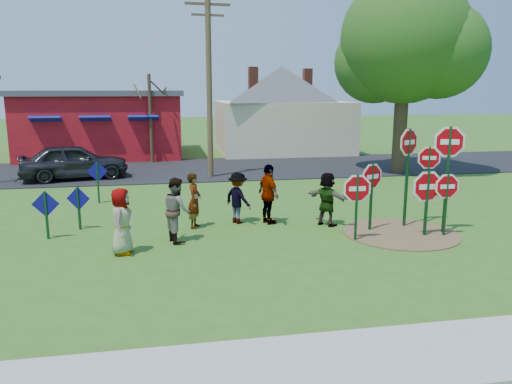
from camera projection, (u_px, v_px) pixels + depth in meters
ground at (237, 232)px, 14.16m from camera, size 120.00×120.00×0.00m
sidewalk at (308, 367)px, 7.22m from camera, size 22.00×1.80×0.08m
road at (204, 169)px, 25.23m from camera, size 120.00×7.50×0.04m
dirt_patch at (401, 233)px, 13.99m from camera, size 3.20×3.20×0.03m
red_building at (104, 123)px, 30.11m from camera, size 9.40×7.69×3.90m
cream_house at (281, 106)px, 31.88m from camera, size 9.40×9.40×6.50m
stop_sign_a at (357, 193)px, 13.10m from camera, size 1.02×0.09×1.93m
stop_sign_b at (408, 152)px, 14.27m from camera, size 0.96×0.53×3.03m
stop_sign_c at (449, 155)px, 13.64m from camera, size 1.13×0.28×3.15m
stop_sign_d at (429, 165)px, 14.87m from camera, size 0.90×0.22×2.44m
stop_sign_e at (427, 191)px, 13.52m from camera, size 1.17×0.08×1.97m
stop_sign_f at (447, 190)px, 13.51m from camera, size 0.94×0.06×1.87m
stop_sign_g at (372, 182)px, 14.02m from camera, size 0.94×0.39×2.07m
blue_diamond_b at (46, 210)px, 13.34m from camera, size 0.72×0.07×1.33m
blue_diamond_c at (79, 203)px, 14.27m from camera, size 0.67×0.21×1.26m
blue_diamond_d at (98, 177)px, 17.54m from camera, size 0.72×0.07×1.50m
person_a at (121, 221)px, 12.14m from camera, size 0.64×0.87×1.65m
person_b at (194, 201)px, 14.46m from camera, size 0.54×0.67×1.61m
person_c at (177, 210)px, 13.15m from camera, size 0.86×0.98×1.72m
person_d at (238, 198)px, 14.97m from camera, size 1.04×1.15×1.55m
person_e at (269, 194)px, 14.87m from camera, size 0.74×1.14×1.80m
person_f at (327, 199)px, 14.71m from camera, size 1.32×1.43×1.60m
suv at (74, 161)px, 22.15m from camera, size 4.89×2.79×1.57m
utility_pole at (209, 82)px, 22.09m from camera, size 1.98×0.28×8.10m
leafy_tree at (408, 46)px, 22.88m from camera, size 6.47×5.91×9.20m
bare_tree_east at (150, 106)px, 26.78m from camera, size 1.80×1.80×4.77m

